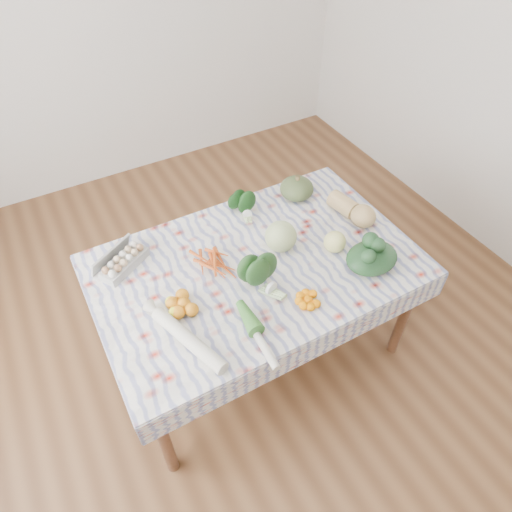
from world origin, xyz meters
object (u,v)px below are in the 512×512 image
(cabbage, at_px, (281,237))
(butternut_squash, at_px, (353,208))
(dining_table, at_px, (256,275))
(egg_carton, at_px, (124,262))
(kabocha_squash, at_px, (297,188))
(grapefruit, at_px, (335,242))

(cabbage, xyz_separation_m, butternut_squash, (0.49, 0.02, -0.02))
(dining_table, bearing_deg, butternut_squash, 4.95)
(dining_table, distance_m, butternut_squash, 0.68)
(dining_table, distance_m, egg_carton, 0.68)
(kabocha_squash, distance_m, grapefruit, 0.48)
(cabbage, bearing_deg, egg_carton, 160.93)
(dining_table, distance_m, kabocha_squash, 0.62)
(kabocha_squash, distance_m, butternut_squash, 0.35)
(dining_table, height_order, kabocha_squash, kabocha_squash)
(cabbage, relative_size, grapefruit, 1.44)
(dining_table, xyz_separation_m, cabbage, (0.17, 0.04, 0.17))
(egg_carton, relative_size, butternut_squash, 0.92)
(butternut_squash, bearing_deg, cabbage, 171.82)
(egg_carton, height_order, cabbage, cabbage)
(cabbage, relative_size, butternut_squash, 0.57)
(egg_carton, distance_m, butternut_squash, 1.28)
(dining_table, height_order, cabbage, cabbage)
(kabocha_squash, height_order, grapefruit, kabocha_squash)
(egg_carton, xyz_separation_m, grapefruit, (1.01, -0.42, 0.02))
(egg_carton, height_order, kabocha_squash, kabocha_squash)
(kabocha_squash, bearing_deg, grapefruit, -98.03)
(cabbage, bearing_deg, butternut_squash, 2.08)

